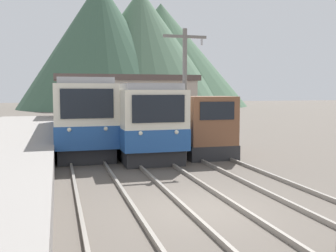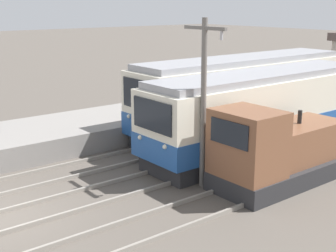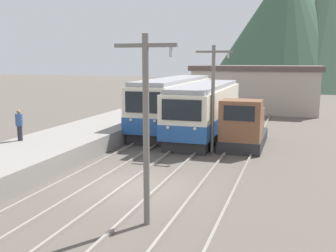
{
  "view_description": "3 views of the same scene",
  "coord_description": "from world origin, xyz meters",
  "px_view_note": "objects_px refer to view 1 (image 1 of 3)",
  "views": [
    {
      "loc": [
        -3.83,
        -10.01,
        3.29
      ],
      "look_at": [
        0.88,
        6.7,
        1.71
      ],
      "focal_mm": 42.0,
      "sensor_mm": 36.0,
      "label": 1
    },
    {
      "loc": [
        13.48,
        -4.05,
        6.48
      ],
      "look_at": [
        -0.83,
        7.25,
        1.67
      ],
      "focal_mm": 50.0,
      "sensor_mm": 36.0,
      "label": 2
    },
    {
      "loc": [
        6.05,
        -14.67,
        5.25
      ],
      "look_at": [
        -0.95,
        6.89,
        1.4
      ],
      "focal_mm": 42.0,
      "sensor_mm": 36.0,
      "label": 3
    }
  ],
  "objects_px": {
    "commuter_train_left": "(79,116)",
    "catenary_mast_mid": "(185,90)",
    "shunting_locomotive": "(198,130)",
    "commuter_train_center": "(132,119)"
  },
  "relations": [
    {
      "from": "commuter_train_left",
      "to": "catenary_mast_mid",
      "type": "distance_m",
      "value": 8.15
    },
    {
      "from": "shunting_locomotive",
      "to": "catenary_mast_mid",
      "type": "relative_size",
      "value": 0.95
    },
    {
      "from": "commuter_train_left",
      "to": "shunting_locomotive",
      "type": "relative_size",
      "value": 2.31
    },
    {
      "from": "commuter_train_center",
      "to": "catenary_mast_mid",
      "type": "relative_size",
      "value": 2.03
    },
    {
      "from": "commuter_train_left",
      "to": "catenary_mast_mid",
      "type": "height_order",
      "value": "catenary_mast_mid"
    },
    {
      "from": "commuter_train_left",
      "to": "commuter_train_center",
      "type": "xyz_separation_m",
      "value": [
        2.8,
        -1.81,
        -0.12
      ]
    },
    {
      "from": "commuter_train_left",
      "to": "commuter_train_center",
      "type": "distance_m",
      "value": 3.34
    },
    {
      "from": "commuter_train_left",
      "to": "shunting_locomotive",
      "type": "distance_m",
      "value": 7.32
    },
    {
      "from": "shunting_locomotive",
      "to": "catenary_mast_mid",
      "type": "height_order",
      "value": "catenary_mast_mid"
    },
    {
      "from": "commuter_train_center",
      "to": "shunting_locomotive",
      "type": "distance_m",
      "value": 4.01
    }
  ]
}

